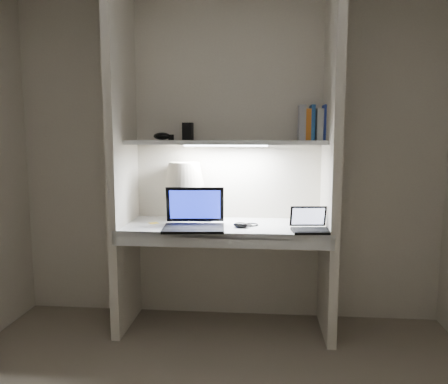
# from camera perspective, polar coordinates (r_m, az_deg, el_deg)

# --- Properties ---
(back_wall) EXTENTS (3.20, 0.01, 2.50)m
(back_wall) POSITION_cam_1_polar(r_m,az_deg,el_deg) (3.32, 0.50, 4.83)
(back_wall) COLOR beige
(back_wall) RESTS_ON floor
(alcove_panel_left) EXTENTS (0.06, 0.55, 2.50)m
(alcove_panel_left) POSITION_cam_1_polar(r_m,az_deg,el_deg) (3.19, -13.11, 4.54)
(alcove_panel_left) COLOR beige
(alcove_panel_left) RESTS_ON floor
(alcove_panel_right) EXTENTS (0.06, 0.55, 2.50)m
(alcove_panel_right) POSITION_cam_1_polar(r_m,az_deg,el_deg) (3.07, 13.83, 4.41)
(alcove_panel_right) COLOR beige
(alcove_panel_right) RESTS_ON floor
(desk) EXTENTS (1.40, 0.55, 0.04)m
(desk) POSITION_cam_1_polar(r_m,az_deg,el_deg) (3.11, 0.09, -4.64)
(desk) COLOR white
(desk) RESTS_ON alcove_panel_left
(desk_apron) EXTENTS (1.46, 0.03, 0.10)m
(desk_apron) POSITION_cam_1_polar(r_m,az_deg,el_deg) (2.87, -0.36, -6.31)
(desk_apron) COLOR silver
(desk_apron) RESTS_ON desk
(shelf) EXTENTS (1.40, 0.36, 0.03)m
(shelf) POSITION_cam_1_polar(r_m,az_deg,el_deg) (3.14, 0.24, 6.51)
(shelf) COLOR silver
(shelf) RESTS_ON back_wall
(strip_light) EXTENTS (0.60, 0.04, 0.02)m
(strip_light) POSITION_cam_1_polar(r_m,az_deg,el_deg) (3.14, 0.24, 6.11)
(strip_light) COLOR white
(strip_light) RESTS_ON shelf
(table_lamp) EXTENTS (0.30, 0.30, 0.43)m
(table_lamp) POSITION_cam_1_polar(r_m,az_deg,el_deg) (3.26, -5.19, 1.44)
(table_lamp) COLOR white
(table_lamp) RESTS_ON desk
(laptop_main) EXTENTS (0.44, 0.39, 0.27)m
(laptop_main) POSITION_cam_1_polar(r_m,az_deg,el_deg) (3.00, -3.91, -3.54)
(laptop_main) COLOR black
(laptop_main) RESTS_ON desk
(laptop_netbook) EXTENTS (0.26, 0.24, 0.16)m
(laptop_netbook) POSITION_cam_1_polar(r_m,az_deg,el_deg) (2.95, 11.16, -4.30)
(laptop_netbook) COLOR black
(laptop_netbook) RESTS_ON desk
(speaker) EXTENTS (0.10, 0.08, 0.14)m
(speaker) POSITION_cam_1_polar(r_m,az_deg,el_deg) (3.23, -2.39, -2.63)
(speaker) COLOR silver
(speaker) RESTS_ON desk
(mouse) EXTENTS (0.12, 0.09, 0.04)m
(mouse) POSITION_cam_1_polar(r_m,az_deg,el_deg) (3.01, 2.19, -4.32)
(mouse) COLOR black
(mouse) RESTS_ON desk
(cable_coil) EXTENTS (0.12, 0.12, 0.01)m
(cable_coil) POSITION_cam_1_polar(r_m,az_deg,el_deg) (3.08, 3.58, -4.27)
(cable_coil) COLOR black
(cable_coil) RESTS_ON desk
(sticky_note) EXTENTS (0.09, 0.09, 0.00)m
(sticky_note) POSITION_cam_1_polar(r_m,az_deg,el_deg) (3.19, -9.16, -4.03)
(sticky_note) COLOR gold
(sticky_note) RESTS_ON desk
(book_row) EXTENTS (0.23, 0.16, 0.25)m
(book_row) POSITION_cam_1_polar(r_m,az_deg,el_deg) (3.21, 11.76, 8.73)
(book_row) COLOR silver
(book_row) RESTS_ON shelf
(shelf_box) EXTENTS (0.08, 0.06, 0.13)m
(shelf_box) POSITION_cam_1_polar(r_m,az_deg,el_deg) (3.27, -4.75, 7.90)
(shelf_box) COLOR black
(shelf_box) RESTS_ON shelf
(shelf_gadget) EXTENTS (0.13, 0.10, 0.05)m
(shelf_gadget) POSITION_cam_1_polar(r_m,az_deg,el_deg) (3.26, -8.10, 7.23)
(shelf_gadget) COLOR black
(shelf_gadget) RESTS_ON shelf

